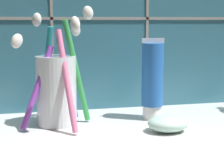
{
  "coord_description": "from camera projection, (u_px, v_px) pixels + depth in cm",
  "views": [
    {
      "loc": [
        -20.22,
        -51.14,
        18.86
      ],
      "look_at": [
        -8.07,
        3.25,
        9.78
      ],
      "focal_mm": 60.0,
      "sensor_mm": 36.0,
      "label": 1
    }
  ],
  "objects": [
    {
      "name": "toothpaste_tube",
      "position": [
        151.0,
        80.0,
        0.63
      ],
      "size": [
        3.83,
        3.65,
        13.75
      ],
      "color": "white",
      "rests_on": "sink_counter"
    },
    {
      "name": "toothbrush_cup",
      "position": [
        57.0,
        86.0,
        0.6
      ],
      "size": [
        13.56,
        12.16,
        19.11
      ],
      "color": "silver",
      "rests_on": "sink_counter"
    },
    {
      "name": "sink_counter",
      "position": [
        169.0,
        139.0,
        0.56
      ],
      "size": [
        71.27,
        35.0,
        2.0
      ],
      "primitive_type": "cube",
      "color": "silver",
      "rests_on": "ground"
    },
    {
      "name": "soap_bar",
      "position": [
        169.0,
        123.0,
        0.57
      ],
      "size": [
        6.22,
        5.14,
        2.5
      ],
      "primitive_type": "ellipsoid",
      "color": "silver",
      "rests_on": "sink_counter"
    }
  ]
}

